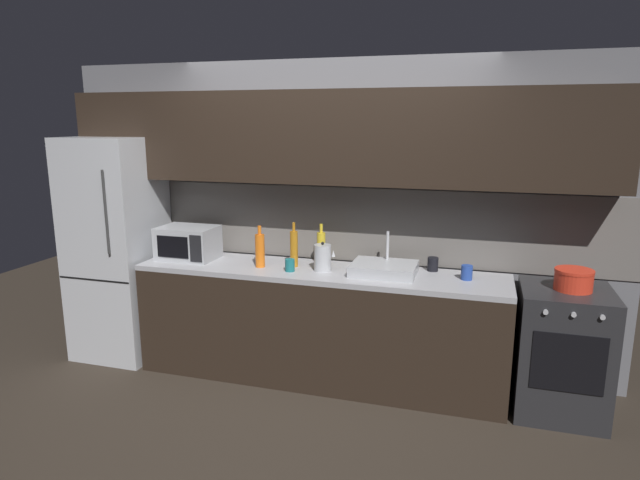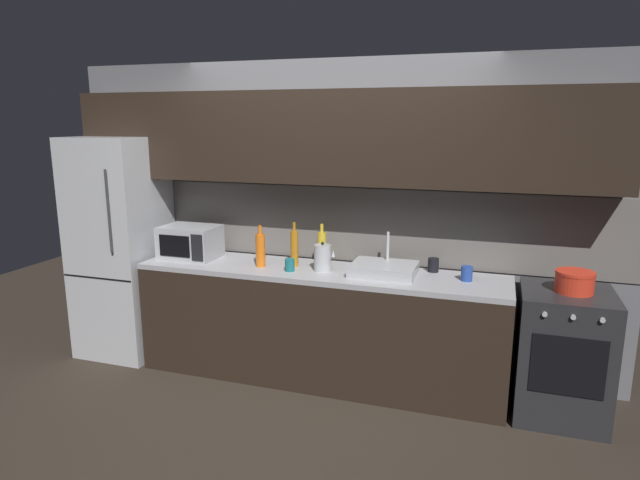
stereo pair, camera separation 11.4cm
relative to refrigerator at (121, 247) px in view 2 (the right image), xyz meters
The scene contains 15 objects.
ground_plane 2.24m from the refrigerator, 26.37° to the right, with size 10.00×10.00×0.00m, color #2D261E.
back_wall 1.94m from the refrigerator, ahead, with size 4.61×0.44×2.50m.
counter_run 1.88m from the refrigerator, ahead, with size 2.87×0.60×0.90m.
refrigerator is the anchor object (origin of this frame).
oven_range 3.62m from the refrigerator, ahead, with size 0.60×0.62×0.90m.
microwave 0.69m from the refrigerator, ahead, with size 0.46×0.35×0.27m.
sink_basin 2.32m from the refrigerator, ahead, with size 0.48×0.38×0.30m.
kettle 1.86m from the refrigerator, ahead, with size 0.17×0.13×0.23m.
wine_bottle_orange 1.36m from the refrigerator, ahead, with size 0.07×0.07×0.33m.
wine_bottle_yellow 1.80m from the refrigerator, ahead, with size 0.07×0.07×0.33m.
wine_bottle_amber 1.61m from the refrigerator, ahead, with size 0.06×0.06×0.35m.
mug_dark 2.67m from the refrigerator, ahead, with size 0.08×0.08×0.11m, color black.
mug_blue 2.92m from the refrigerator, ahead, with size 0.08×0.08×0.11m, color #234299.
mug_teal 1.62m from the refrigerator, ahead, with size 0.07×0.07×0.10m, color #19666B.
cooking_pot 3.62m from the refrigerator, ahead, with size 0.25×0.25×0.15m.
Camera 2 is at (1.28, -2.95, 2.03)m, focal length 30.58 mm.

